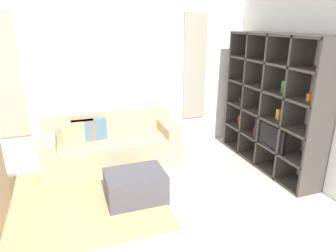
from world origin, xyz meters
name	(u,v)px	position (x,y,z in m)	size (l,w,h in m)	color
wall_back	(109,77)	(0.00, 2.89, 1.36)	(6.20, 0.11, 2.70)	white
wall_right	(292,84)	(2.54, 1.43, 1.35)	(0.07, 4.06, 2.70)	white
area_rug	(68,202)	(-0.85, 1.42, 0.01)	(2.43, 1.98, 0.01)	tan
shelving_unit	(273,104)	(2.32, 1.54, 1.03)	(0.43, 2.03, 2.08)	silver
couch_main	(111,146)	(-0.12, 2.41, 0.31)	(2.16, 0.88, 0.82)	tan
ottoman	(135,186)	(0.01, 1.21, 0.20)	(0.76, 0.56, 0.40)	#47474C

